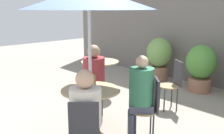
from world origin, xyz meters
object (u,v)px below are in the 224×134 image
at_px(potted_plant_1, 201,66).
at_px(bistro_chair_0, 85,132).
at_px(seated_person_2, 94,77).
at_px(bistro_chair_2, 95,86).
at_px(seated_person_0, 86,112).
at_px(potted_plant_0, 159,56).
at_px(bistro_chair_5, 174,81).
at_px(cafe_table_far, 100,70).
at_px(beer_glass_0, 94,80).
at_px(seated_person_1, 140,91).
at_px(cafe_table_near, 91,102).
at_px(bistro_chair_1, 150,104).
at_px(beer_glass_1, 92,88).

bearing_deg(potted_plant_1, bistro_chair_0, -79.80).
bearing_deg(seated_person_2, bistro_chair_2, 90.00).
bearing_deg(seated_person_0, potted_plant_0, -111.22).
bearing_deg(bistro_chair_5, cafe_table_far, -128.07).
relative_size(bistro_chair_5, beer_glass_0, 5.53).
distance_m(bistro_chair_0, potted_plant_0, 4.27).
bearing_deg(seated_person_0, seated_person_2, -90.00).
xyz_separation_m(potted_plant_0, potted_plant_1, (1.21, -0.10, -0.04)).
bearing_deg(seated_person_1, bistro_chair_2, -140.47).
bearing_deg(cafe_table_near, bistro_chair_2, 136.70).
height_order(cafe_table_near, bistro_chair_2, bistro_chair_2).
height_order(cafe_table_far, seated_person_0, seated_person_0).
distance_m(cafe_table_near, potted_plant_1, 3.16).
xyz_separation_m(seated_person_2, potted_plant_0, (-0.79, 2.80, -0.13)).
bearing_deg(bistro_chair_0, seated_person_2, -90.00).
bearing_deg(bistro_chair_2, bistro_chair_1, -45.00).
distance_m(bistro_chair_2, seated_person_2, 0.25).
bearing_deg(beer_glass_1, bistro_chair_0, -45.62).
height_order(bistro_chair_1, seated_person_0, seated_person_0).
relative_size(cafe_table_near, bistro_chair_2, 0.89).
bearing_deg(beer_glass_0, cafe_table_near, -54.65).
relative_size(cafe_table_far, potted_plant_1, 0.74).
height_order(bistro_chair_1, bistro_chair_2, same).
bearing_deg(bistro_chair_0, potted_plant_0, -110.52).
relative_size(cafe_table_near, seated_person_1, 0.66).
height_order(bistro_chair_0, seated_person_0, seated_person_0).
bearing_deg(cafe_table_near, seated_person_1, 46.70).
relative_size(bistro_chair_0, bistro_chair_1, 1.00).
relative_size(cafe_table_near, potted_plant_0, 0.74).
bearing_deg(bistro_chair_2, seated_person_2, -90.00).
xyz_separation_m(bistro_chair_1, beer_glass_1, (-0.42, -0.69, 0.28)).
distance_m(cafe_table_far, bistro_chair_5, 1.55).
distance_m(cafe_table_far, seated_person_1, 2.01).
bearing_deg(bistro_chair_0, cafe_table_near, -90.00).
bearing_deg(potted_plant_0, cafe_table_far, -92.05).
bearing_deg(seated_person_2, bistro_chair_1, -39.54).
relative_size(seated_person_0, beer_glass_1, 8.51).
xyz_separation_m(bistro_chair_2, seated_person_2, (0.10, -0.10, 0.20)).
bearing_deg(potted_plant_0, beer_glass_1, -67.02).
height_order(bistro_chair_2, potted_plant_1, potted_plant_1).
height_order(cafe_table_far, seated_person_2, seated_person_2).
distance_m(cafe_table_far, seated_person_2, 1.24).
height_order(seated_person_2, beer_glass_1, seated_person_2).
bearing_deg(beer_glass_1, cafe_table_near, 145.57).
bearing_deg(seated_person_0, cafe_table_far, -90.92).
height_order(potted_plant_0, potted_plant_1, potted_plant_0).
bearing_deg(seated_person_2, seated_person_0, -90.00).
bearing_deg(potted_plant_0, seated_person_1, -57.75).
relative_size(seated_person_0, seated_person_2, 0.95).
xyz_separation_m(bistro_chair_2, potted_plant_0, (-0.69, 2.70, 0.07)).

